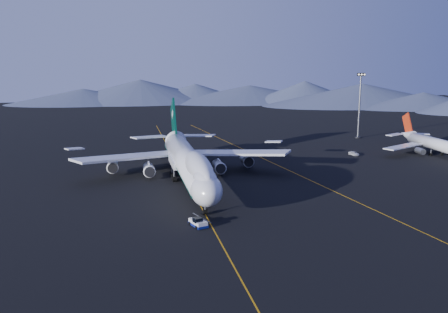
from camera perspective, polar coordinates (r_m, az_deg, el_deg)
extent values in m
plane|color=black|center=(128.84, -4.14, -3.04)|extent=(500.00, 500.00, 0.00)
cube|color=#C7830B|center=(128.84, -4.14, -3.04)|extent=(0.25, 220.00, 0.01)
cube|color=#C7830B|center=(145.09, 7.15, -1.45)|extent=(28.08, 198.09, 0.01)
cone|color=#424B66|center=(356.94, -15.79, 6.80)|extent=(100.00, 100.00, 12.00)
cone|color=#424B66|center=(360.69, -3.31, 7.25)|extent=(100.00, 100.00, 12.00)
cone|color=#424B66|center=(355.54, 9.19, 7.07)|extent=(100.00, 100.00, 12.00)
cone|color=#424B66|center=(341.66, 21.82, 6.23)|extent=(100.00, 100.00, 12.00)
cylinder|color=silver|center=(127.56, -4.17, -0.61)|extent=(6.50, 56.00, 6.50)
ellipsoid|color=silver|center=(100.64, -2.04, -3.86)|extent=(6.50, 10.40, 6.50)
ellipsoid|color=silver|center=(109.14, -2.89, -1.31)|extent=(5.13, 25.16, 5.85)
cube|color=black|center=(98.43, -1.85, -3.49)|extent=(3.60, 1.61, 1.29)
cone|color=silver|center=(159.64, -5.76, 2.09)|extent=(6.50, 12.00, 6.50)
cube|color=#033729|center=(128.72, -4.23, -0.91)|extent=(6.24, 60.00, 1.10)
cube|color=silver|center=(133.13, -4.48, -0.59)|extent=(7.50, 13.00, 1.60)
cube|color=silver|center=(137.87, -10.80, -0.04)|extent=(30.62, 23.28, 2.83)
cube|color=silver|center=(141.26, 1.04, 0.43)|extent=(30.62, 23.28, 2.83)
cylinder|color=slate|center=(134.70, -8.59, -1.45)|extent=(2.90, 5.50, 2.90)
cylinder|color=slate|center=(140.90, -12.60, -1.03)|extent=(2.90, 5.50, 2.90)
cylinder|color=slate|center=(136.98, -0.63, -1.11)|extent=(2.90, 5.50, 2.90)
cylinder|color=slate|center=(145.23, 2.55, -0.40)|extent=(2.90, 5.50, 2.90)
cube|color=#033729|center=(157.92, -5.76, 3.83)|extent=(0.55, 14.11, 15.94)
cube|color=silver|center=(160.46, -8.49, 2.22)|extent=(12.39, 9.47, 0.98)
cube|color=silver|center=(161.98, -3.18, 2.41)|extent=(12.39, 9.47, 0.98)
cylinder|color=black|center=(103.50, -2.16, -6.35)|extent=(0.90, 1.10, 1.10)
cube|color=silver|center=(96.65, -2.97, -7.56)|extent=(3.31, 4.61, 1.04)
cube|color=navy|center=(96.77, -2.97, -7.77)|extent=(3.46, 4.82, 0.47)
cube|color=black|center=(96.41, -2.98, -7.13)|extent=(1.92, 1.92, 0.85)
cylinder|color=silver|center=(175.68, 23.58, 1.16)|extent=(3.94, 33.18, 3.94)
cone|color=silver|center=(191.78, 20.22, 2.33)|extent=(3.94, 7.26, 3.94)
cube|color=silver|center=(174.38, 19.79, 1.10)|extent=(17.42, 11.76, 0.36)
cylinder|color=slate|center=(174.93, 21.51, 0.59)|extent=(1.97, 3.63, 1.97)
cube|color=#B42B10|center=(191.68, 20.22, 3.52)|extent=(0.36, 7.07, 8.36)
imported|color=silver|center=(169.61, 14.63, 0.34)|extent=(2.31, 4.46, 1.20)
cylinder|color=black|center=(206.08, 15.04, 2.12)|extent=(2.38, 2.38, 0.40)
cylinder|color=slate|center=(204.55, 15.21, 5.49)|extent=(0.69, 0.69, 24.75)
cube|color=black|center=(203.71, 15.40, 9.03)|extent=(3.17, 0.79, 1.19)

